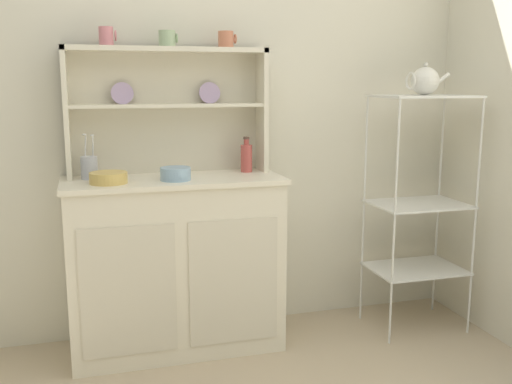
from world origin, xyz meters
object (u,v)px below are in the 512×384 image
(bowl_mixing_large, at_px, (108,178))
(hutch_cabinet, at_px, (176,262))
(hutch_shelf_unit, at_px, (167,100))
(utensil_jar, at_px, (89,167))
(porcelain_teapot, at_px, (425,81))
(jam_bottle, at_px, (246,157))
(bakers_rack, at_px, (419,189))
(cup_rose_0, at_px, (107,36))

(bowl_mixing_large, bearing_deg, hutch_cabinet, 13.23)
(hutch_shelf_unit, distance_m, utensil_jar, 0.51)
(hutch_shelf_unit, bearing_deg, porcelain_teapot, -11.54)
(hutch_cabinet, bearing_deg, porcelain_teapot, -4.55)
(hutch_cabinet, distance_m, jam_bottle, 0.65)
(hutch_cabinet, relative_size, porcelain_teapot, 4.53)
(porcelain_teapot, bearing_deg, bowl_mixing_large, 178.91)
(hutch_cabinet, bearing_deg, bakers_rack, -4.55)
(cup_rose_0, bearing_deg, jam_bottle, -3.04)
(utensil_jar, bearing_deg, bakers_rack, -6.11)
(hutch_shelf_unit, xyz_separation_m, jam_bottle, (0.39, -0.08, -0.30))
(hutch_cabinet, distance_m, bakers_rack, 1.35)
(hutch_shelf_unit, relative_size, porcelain_teapot, 4.23)
(cup_rose_0, height_order, utensil_jar, cup_rose_0)
(hutch_shelf_unit, distance_m, porcelain_teapot, 1.34)
(hutch_cabinet, height_order, jam_bottle, jam_bottle)
(hutch_cabinet, distance_m, hutch_shelf_unit, 0.82)
(bowl_mixing_large, bearing_deg, jam_bottle, 12.72)
(hutch_shelf_unit, height_order, cup_rose_0, cup_rose_0)
(hutch_cabinet, relative_size, utensil_jar, 4.89)
(hutch_cabinet, relative_size, bakers_rack, 0.84)
(hutch_cabinet, distance_m, utensil_jar, 0.63)
(bakers_rack, height_order, porcelain_teapot, porcelain_teapot)
(hutch_shelf_unit, relative_size, cup_rose_0, 11.19)
(cup_rose_0, distance_m, bowl_mixing_large, 0.68)
(jam_bottle, bearing_deg, bowl_mixing_large, -167.28)
(bakers_rack, xyz_separation_m, cup_rose_0, (-1.59, 0.23, 0.78))
(cup_rose_0, distance_m, utensil_jar, 0.63)
(utensil_jar, xyz_separation_m, porcelain_teapot, (1.70, -0.18, 0.41))
(hutch_cabinet, xyz_separation_m, bowl_mixing_large, (-0.31, -0.07, 0.46))
(porcelain_teapot, bearing_deg, hutch_shelf_unit, 168.46)
(porcelain_teapot, bearing_deg, utensil_jar, 173.88)
(porcelain_teapot, bearing_deg, cup_rose_0, 171.90)
(bowl_mixing_large, distance_m, utensil_jar, 0.18)
(jam_bottle, distance_m, utensil_jar, 0.79)
(bowl_mixing_large, height_order, porcelain_teapot, porcelain_teapot)
(bakers_rack, height_order, cup_rose_0, cup_rose_0)
(hutch_shelf_unit, height_order, utensil_jar, hutch_shelf_unit)
(hutch_cabinet, relative_size, hutch_shelf_unit, 1.07)
(cup_rose_0, bearing_deg, porcelain_teapot, -8.10)
(hutch_cabinet, height_order, bowl_mixing_large, bowl_mixing_large)
(hutch_cabinet, xyz_separation_m, bakers_rack, (1.31, -0.10, 0.33))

